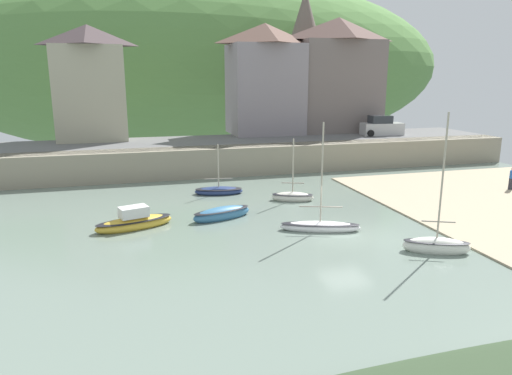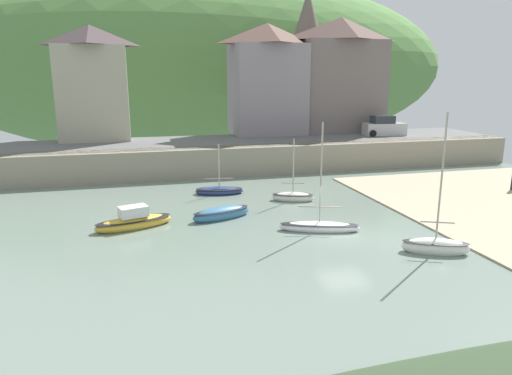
{
  "view_description": "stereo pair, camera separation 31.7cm",
  "coord_description": "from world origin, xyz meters",
  "px_view_note": "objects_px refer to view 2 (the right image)",
  "views": [
    {
      "loc": [
        -10.85,
        -21.56,
        8.28
      ],
      "look_at": [
        -3.26,
        6.17,
        1.4
      ],
      "focal_mm": 33.07,
      "sensor_mm": 36.0,
      "label": 1
    },
    {
      "loc": [
        -10.55,
        -21.64,
        8.28
      ],
      "look_at": [
        -3.26,
        6.17,
        1.4
      ],
      "focal_mm": 33.07,
      "sensor_mm": 36.0,
      "label": 2
    }
  ],
  "objects_px": {
    "mooring_buoy": "(125,214)",
    "parked_car_near_slipway": "(384,127)",
    "rowboat_small_beached": "(319,226)",
    "sailboat_blue_trim": "(222,214)",
    "dinghy_open_wooden": "(435,246)",
    "sailboat_white_hull": "(134,222)",
    "waterfront_building_right": "(340,75)",
    "waterfront_building_centre": "(267,79)",
    "sailboat_tall_mast": "(293,197)",
    "motorboat_with_cabin": "(219,191)",
    "waterfront_building_left": "(93,82)",
    "church_with_spire": "(307,58)"
  },
  "relations": [
    {
      "from": "mooring_buoy",
      "to": "parked_car_near_slipway",
      "type": "bearing_deg",
      "value": 29.29
    },
    {
      "from": "rowboat_small_beached",
      "to": "sailboat_blue_trim",
      "type": "xyz_separation_m",
      "value": [
        -4.74,
        3.62,
        0.03
      ]
    },
    {
      "from": "dinghy_open_wooden",
      "to": "sailboat_white_hull",
      "type": "xyz_separation_m",
      "value": [
        -13.88,
        7.61,
        -0.0
      ]
    },
    {
      "from": "waterfront_building_right",
      "to": "parked_car_near_slipway",
      "type": "distance_m",
      "value": 7.41
    },
    {
      "from": "waterfront_building_centre",
      "to": "sailboat_blue_trim",
      "type": "relative_size",
      "value": 2.78
    },
    {
      "from": "sailboat_tall_mast",
      "to": "rowboat_small_beached",
      "type": "relative_size",
      "value": 0.72
    },
    {
      "from": "motorboat_with_cabin",
      "to": "waterfront_building_left",
      "type": "bearing_deg",
      "value": 131.17
    },
    {
      "from": "church_with_spire",
      "to": "sailboat_white_hull",
      "type": "xyz_separation_m",
      "value": [
        -19.37,
        -24.91,
        -9.76
      ]
    },
    {
      "from": "sailboat_tall_mast",
      "to": "sailboat_white_hull",
      "type": "distance_m",
      "value": 10.94
    },
    {
      "from": "church_with_spire",
      "to": "motorboat_with_cabin",
      "type": "xyz_separation_m",
      "value": [
        -13.38,
        -18.53,
        -9.88
      ]
    },
    {
      "from": "waterfront_building_right",
      "to": "rowboat_small_beached",
      "type": "relative_size",
      "value": 1.92
    },
    {
      "from": "waterfront_building_centre",
      "to": "mooring_buoy",
      "type": "xyz_separation_m",
      "value": [
        -14.15,
        -18.54,
        -7.76
      ]
    },
    {
      "from": "mooring_buoy",
      "to": "waterfront_building_centre",
      "type": "bearing_deg",
      "value": 52.64
    },
    {
      "from": "sailboat_tall_mast",
      "to": "rowboat_small_beached",
      "type": "xyz_separation_m",
      "value": [
        -0.68,
        -6.39,
        -0.01
      ]
    },
    {
      "from": "waterfront_building_left",
      "to": "church_with_spire",
      "type": "bearing_deg",
      "value": 10.12
    },
    {
      "from": "waterfront_building_right",
      "to": "dinghy_open_wooden",
      "type": "height_order",
      "value": "waterfront_building_right"
    },
    {
      "from": "church_with_spire",
      "to": "motorboat_with_cabin",
      "type": "relative_size",
      "value": 4.03
    },
    {
      "from": "sailboat_white_hull",
      "to": "parked_car_near_slipway",
      "type": "height_order",
      "value": "parked_car_near_slipway"
    },
    {
      "from": "motorboat_with_cabin",
      "to": "mooring_buoy",
      "type": "distance_m",
      "value": 7.62
    },
    {
      "from": "church_with_spire",
      "to": "motorboat_with_cabin",
      "type": "distance_m",
      "value": 24.9
    },
    {
      "from": "dinghy_open_wooden",
      "to": "sailboat_tall_mast",
      "type": "relative_size",
      "value": 1.58
    },
    {
      "from": "dinghy_open_wooden",
      "to": "motorboat_with_cabin",
      "type": "xyz_separation_m",
      "value": [
        -7.89,
        13.99,
        -0.12
      ]
    },
    {
      "from": "waterfront_building_centre",
      "to": "rowboat_small_beached",
      "type": "height_order",
      "value": "waterfront_building_centre"
    },
    {
      "from": "rowboat_small_beached",
      "to": "mooring_buoy",
      "type": "xyz_separation_m",
      "value": [
        -10.26,
        5.53,
        -0.11
      ]
    },
    {
      "from": "rowboat_small_beached",
      "to": "mooring_buoy",
      "type": "bearing_deg",
      "value": 170.53
    },
    {
      "from": "waterfront_building_centre",
      "to": "mooring_buoy",
      "type": "height_order",
      "value": "waterfront_building_centre"
    },
    {
      "from": "sailboat_tall_mast",
      "to": "church_with_spire",
      "type": "bearing_deg",
      "value": 87.7
    },
    {
      "from": "dinghy_open_wooden",
      "to": "parked_car_near_slipway",
      "type": "height_order",
      "value": "dinghy_open_wooden"
    },
    {
      "from": "sailboat_tall_mast",
      "to": "rowboat_small_beached",
      "type": "distance_m",
      "value": 6.43
    },
    {
      "from": "sailboat_blue_trim",
      "to": "parked_car_near_slipway",
      "type": "bearing_deg",
      "value": 20.52
    },
    {
      "from": "church_with_spire",
      "to": "mooring_buoy",
      "type": "relative_size",
      "value": 30.68
    },
    {
      "from": "dinghy_open_wooden",
      "to": "sailboat_tall_mast",
      "type": "height_order",
      "value": "dinghy_open_wooden"
    },
    {
      "from": "dinghy_open_wooden",
      "to": "parked_car_near_slipway",
      "type": "distance_m",
      "value": 26.44
    },
    {
      "from": "waterfront_building_left",
      "to": "sailboat_blue_trim",
      "type": "height_order",
      "value": "waterfront_building_left"
    },
    {
      "from": "waterfront_building_centre",
      "to": "sailboat_white_hull",
      "type": "bearing_deg",
      "value": -123.16
    },
    {
      "from": "waterfront_building_centre",
      "to": "sailboat_tall_mast",
      "type": "relative_size",
      "value": 2.48
    },
    {
      "from": "waterfront_building_left",
      "to": "mooring_buoy",
      "type": "bearing_deg",
      "value": -82.16
    },
    {
      "from": "church_with_spire",
      "to": "sailboat_tall_mast",
      "type": "bearing_deg",
      "value": -112.35
    },
    {
      "from": "church_with_spire",
      "to": "parked_car_near_slipway",
      "type": "xyz_separation_m",
      "value": [
        5.17,
        -8.5,
        -6.89
      ]
    },
    {
      "from": "waterfront_building_centre",
      "to": "sailboat_tall_mast",
      "type": "height_order",
      "value": "waterfront_building_centre"
    },
    {
      "from": "sailboat_blue_trim",
      "to": "parked_car_near_slipway",
      "type": "relative_size",
      "value": 0.92
    },
    {
      "from": "waterfront_building_left",
      "to": "sailboat_tall_mast",
      "type": "height_order",
      "value": "waterfront_building_left"
    },
    {
      "from": "waterfront_building_right",
      "to": "sailboat_white_hull",
      "type": "relative_size",
      "value": 2.56
    },
    {
      "from": "waterfront_building_left",
      "to": "waterfront_building_centre",
      "type": "distance_m",
      "value": 16.71
    },
    {
      "from": "sailboat_blue_trim",
      "to": "mooring_buoy",
      "type": "xyz_separation_m",
      "value": [
        -5.53,
        1.91,
        -0.14
      ]
    },
    {
      "from": "sailboat_blue_trim",
      "to": "mooring_buoy",
      "type": "distance_m",
      "value": 5.85
    },
    {
      "from": "waterfront_building_centre",
      "to": "sailboat_blue_trim",
      "type": "height_order",
      "value": "waterfront_building_centre"
    },
    {
      "from": "church_with_spire",
      "to": "dinghy_open_wooden",
      "type": "relative_size",
      "value": 2.17
    },
    {
      "from": "waterfront_building_right",
      "to": "parked_car_near_slipway",
      "type": "bearing_deg",
      "value": -56.65
    },
    {
      "from": "waterfront_building_centre",
      "to": "motorboat_with_cabin",
      "type": "bearing_deg",
      "value": -117.84
    }
  ]
}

